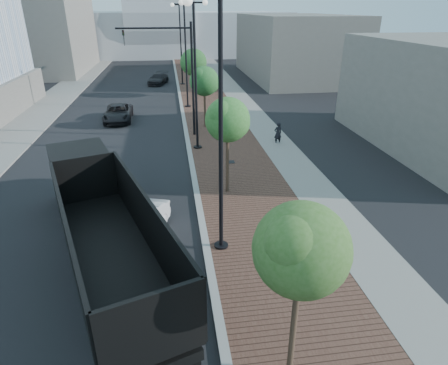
{
  "coord_description": "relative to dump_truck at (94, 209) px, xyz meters",
  "views": [
    {
      "loc": [
        -1.1,
        -2.77,
        8.87
      ],
      "look_at": [
        1.0,
        12.0,
        2.0
      ],
      "focal_mm": 30.61,
      "sensor_mm": 36.0,
      "label": 1
    }
  ],
  "objects": [
    {
      "name": "utility_cover_2",
      "position": [
        6.8,
        7.57,
        -1.31
      ],
      "size": [
        0.5,
        0.5,
        0.02
      ],
      "primitive_type": "cube",
      "color": "black",
      "rests_on": "sidewalk"
    },
    {
      "name": "commercial_block_nw",
      "position": [
        -15.6,
        48.57,
        3.56
      ],
      "size": [
        14.0,
        20.0,
        10.0
      ],
      "primitive_type": "cube",
      "color": "slate",
      "rests_on": "ground"
    },
    {
      "name": "pedestrian",
      "position": [
        10.69,
        10.81,
        -0.64
      ],
      "size": [
        0.65,
        0.51,
        1.59
      ],
      "primitive_type": "imported",
      "rotation": [
        0.0,
        0.0,
        3.38
      ],
      "color": "black",
      "rests_on": "ground"
    },
    {
      "name": "white_sedan",
      "position": [
        1.7,
        -0.47,
        -0.75
      ],
      "size": [
        2.68,
        4.41,
        1.37
      ],
      "primitive_type": "imported",
      "rotation": [
        0.0,
        0.0,
        -0.32
      ],
      "color": "silver",
      "rests_on": "ground"
    },
    {
      "name": "convention_center",
      "position": [
        2.4,
        73.57,
        4.57
      ],
      "size": [
        50.0,
        30.0,
        50.0
      ],
      "color": "#B3B7BD",
      "rests_on": "ground"
    },
    {
      "name": "dump_truck",
      "position": [
        0.0,
        0.0,
        0.0
      ],
      "size": [
        6.63,
        13.42,
        3.41
      ],
      "rotation": [
        0.0,
        0.0,
        0.33
      ],
      "color": "black",
      "rests_on": "ground"
    },
    {
      "name": "streetlight_3",
      "position": [
        4.89,
        22.57,
        2.9
      ],
      "size": [
        1.44,
        0.56,
        9.21
      ],
      "color": "black",
      "rests_on": "ground"
    },
    {
      "name": "tree_3",
      "position": [
        6.05,
        27.6,
        2.14
      ],
      "size": [
        2.8,
        2.8,
        4.99
      ],
      "color": "#382619",
      "rests_on": "ground"
    },
    {
      "name": "tree_2",
      "position": [
        6.05,
        15.6,
        2.25
      ],
      "size": [
        2.32,
        2.26,
        4.83
      ],
      "color": "#382619",
      "rests_on": "ground"
    },
    {
      "name": "dark_car_mid",
      "position": [
        -1.12,
        18.76,
        -0.77
      ],
      "size": [
        2.23,
        4.81,
        1.34
      ],
      "primitive_type": "imported",
      "rotation": [
        0.0,
        0.0,
        0.0
      ],
      "color": "black",
      "rests_on": "ground"
    },
    {
      "name": "tree_0",
      "position": [
        6.05,
        -7.4,
        2.51
      ],
      "size": [
        2.29,
        2.22,
        5.07
      ],
      "color": "#382619",
      "rests_on": "ground"
    },
    {
      "name": "streetlight_4",
      "position": [
        5.0,
        34.57,
        3.38
      ],
      "size": [
        1.72,
        0.56,
        9.28
      ],
      "color": "black",
      "rests_on": "ground"
    },
    {
      "name": "streetlight_1",
      "position": [
        4.89,
        -1.43,
        2.9
      ],
      "size": [
        1.44,
        0.56,
        9.21
      ],
      "color": "black",
      "rests_on": "ground"
    },
    {
      "name": "traffic_mast",
      "position": [
        4.1,
        13.57,
        3.55
      ],
      "size": [
        5.09,
        0.2,
        8.0
      ],
      "color": "black",
      "rests_on": "ground"
    },
    {
      "name": "sidewalk",
      "position": [
        7.9,
        28.57,
        -1.38
      ],
      "size": [
        7.0,
        140.0,
        0.12
      ],
      "primitive_type": "cube",
      "color": "#4C2D23",
      "rests_on": "ground"
    },
    {
      "name": "concrete_strip",
      "position": [
        10.6,
        28.57,
        -1.37
      ],
      "size": [
        2.4,
        140.0,
        0.13
      ],
      "primitive_type": "cube",
      "color": "slate",
      "rests_on": "ground"
    },
    {
      "name": "utility_cover_1",
      "position": [
        6.8,
        -3.43,
        -1.31
      ],
      "size": [
        0.5,
        0.5,
        0.02
      ],
      "primitive_type": "cube",
      "color": "black",
      "rests_on": "sidewalk"
    },
    {
      "name": "curb",
      "position": [
        4.4,
        28.57,
        -1.37
      ],
      "size": [
        0.3,
        140.0,
        0.14
      ],
      "primitive_type": "cube",
      "color": "gray",
      "rests_on": "ground"
    },
    {
      "name": "tree_1",
      "position": [
        6.05,
        3.6,
        2.47
      ],
      "size": [
        2.26,
        2.19,
        5.02
      ],
      "color": "#382619",
      "rests_on": "ground"
    },
    {
      "name": "commercial_block_ne",
      "position": [
        20.4,
        38.57,
        2.56
      ],
      "size": [
        12.0,
        22.0,
        8.0
      ],
      "primitive_type": "cube",
      "color": "#645F5A",
      "rests_on": "ground"
    },
    {
      "name": "west_sidewalk",
      "position": [
        -8.6,
        28.57,
        -1.38
      ],
      "size": [
        4.0,
        140.0,
        0.12
      ],
      "primitive_type": "cube",
      "color": "slate",
      "rests_on": "ground"
    },
    {
      "name": "dark_car_far",
      "position": [
        2.02,
        35.66,
        -0.79
      ],
      "size": [
        2.93,
        4.76,
        1.29
      ],
      "primitive_type": "imported",
      "rotation": [
        0.0,
        0.0,
        -0.27
      ],
      "color": "black",
      "rests_on": "ground"
    },
    {
      "name": "streetlight_2",
      "position": [
        5.0,
        10.57,
        3.38
      ],
      "size": [
        1.72,
        0.56,
        9.28
      ],
      "color": "black",
      "rests_on": "ground"
    }
  ]
}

